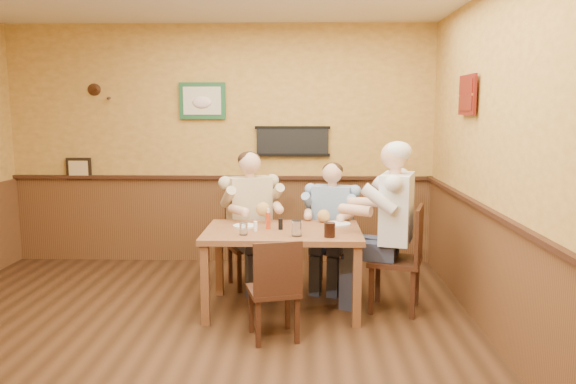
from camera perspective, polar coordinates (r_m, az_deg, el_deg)
name	(u,v)px	position (r m, az deg, el deg)	size (l,w,h in m)	color
room	(192,127)	(4.38, -9.73, 6.50)	(5.02, 5.03, 2.81)	#311C0E
dining_table	(283,240)	(5.08, -0.55, -4.85)	(1.40, 0.90, 0.75)	brown
chair_back_left	(250,244)	(5.82, -3.91, -5.34)	(0.41, 0.41, 0.88)	#3D2013
chair_back_right	(332,248)	(5.85, 4.48, -5.65)	(0.37, 0.37, 0.81)	#3D2013
chair_right_end	(395,258)	(5.21, 10.84, -6.63)	(0.45, 0.45, 0.97)	#3D2013
chair_near_side	(273,288)	(4.53, -1.50, -9.73)	(0.38, 0.38, 0.83)	#3D2013
diner_tan_shirt	(250,227)	(5.78, -3.93, -3.52)	(0.58, 0.58, 1.26)	beige
diner_blue_polo	(332,231)	(5.81, 4.50, -3.99)	(0.53, 0.53, 1.16)	#7E99BD
diner_white_elder	(396,236)	(5.16, 10.91, -4.40)	(0.64, 0.64, 1.39)	silver
water_glass_left	(244,229)	(4.86, -4.53, -3.75)	(0.07, 0.07, 0.11)	silver
water_glass_mid	(297,228)	(4.80, 0.89, -3.71)	(0.09, 0.09, 0.13)	silver
cola_tumbler	(330,230)	(4.77, 4.25, -3.86)	(0.09, 0.09, 0.12)	black
hot_sauce_bottle	(268,220)	(5.08, -2.02, -2.83)	(0.04, 0.04, 0.17)	#BE3914
salt_shaker	(256,226)	(5.00, -3.32, -3.48)	(0.04, 0.04, 0.09)	white
pepper_shaker	(281,224)	(5.05, -0.76, -3.28)	(0.04, 0.04, 0.10)	black
plate_far_left	(245,226)	(5.20, -4.40, -3.44)	(0.22, 0.22, 0.01)	white
plate_far_right	(338,224)	(5.29, 5.09, -3.24)	(0.24, 0.24, 0.02)	silver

